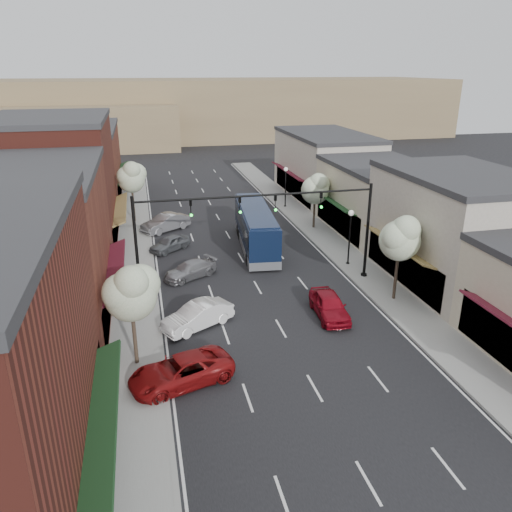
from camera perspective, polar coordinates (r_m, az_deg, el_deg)
ground at (r=28.14m, az=3.97°, el=-10.19°), size 160.00×160.00×0.00m
sidewalk_left at (r=43.95m, az=-13.75°, el=1.08°), size 2.80×73.00×0.15m
sidewalk_right at (r=46.65m, az=7.30°, el=2.67°), size 2.80×73.00×0.15m
curb_left at (r=43.93m, az=-11.93°, el=1.22°), size 0.25×73.00×0.17m
curb_right at (r=46.20m, az=5.67°, el=2.56°), size 0.25×73.00×0.17m
bldg_left_midnear at (r=31.40m, az=-25.06°, el=0.56°), size 10.14×14.10×9.40m
bldg_left_midfar at (r=44.50m, az=-21.92°, el=7.56°), size 10.14×14.10×10.90m
bldg_left_far at (r=60.30m, az=-19.73°, el=9.77°), size 10.14×18.10×8.40m
bldg_right_midnear at (r=37.35m, az=21.93°, el=2.84°), size 9.14×12.10×7.90m
bldg_right_midfar at (r=47.44m, az=13.75°, el=6.43°), size 9.14×12.10×6.40m
bldg_right_far at (r=59.87m, az=7.86°, el=10.22°), size 9.14×16.10×7.40m
hill_far at (r=113.56m, az=-9.72°, el=16.26°), size 120.00×30.00×12.00m
hill_near at (r=103.08m, az=-23.53°, el=13.33°), size 50.00×20.00×8.00m
signal_mast_right at (r=35.00m, az=9.21°, el=4.20°), size 8.22×0.46×7.00m
signal_mast_left at (r=32.57m, az=-9.49°, el=2.92°), size 8.22×0.46×7.00m
tree_right_near at (r=32.74m, az=16.26°, el=2.13°), size 2.85×2.65×5.95m
tree_right_far at (r=46.90m, az=6.86°, el=7.76°), size 2.85×2.65×5.43m
tree_left_near at (r=25.15m, az=-14.09°, el=-3.91°), size 2.85×2.65×5.69m
tree_left_far at (r=49.94m, az=-14.05°, el=8.81°), size 2.85×2.65×6.13m
lamp_post_near at (r=38.50m, az=10.71°, el=3.12°), size 0.44×0.44×4.44m
lamp_post_far at (r=54.42m, az=3.41°, el=8.62°), size 0.44×0.44×4.44m
coach_bus at (r=42.02m, az=-0.03°, el=3.28°), size 3.57×11.50×3.46m
red_hatchback at (r=31.14m, az=8.38°, el=-5.59°), size 2.03×4.46×1.49m
parked_car_a at (r=24.98m, az=-8.56°, el=-12.89°), size 5.56×3.77×1.41m
parked_car_b at (r=29.79m, az=-6.70°, el=-6.81°), size 4.63×3.51×1.46m
parked_car_c at (r=36.69m, az=-7.53°, el=-1.59°), size 4.44×3.53×1.20m
parked_car_d at (r=42.34m, az=-9.83°, el=1.43°), size 3.85×3.56×1.28m
parked_car_e at (r=47.57m, az=-10.29°, el=3.77°), size 4.93×4.07×1.59m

